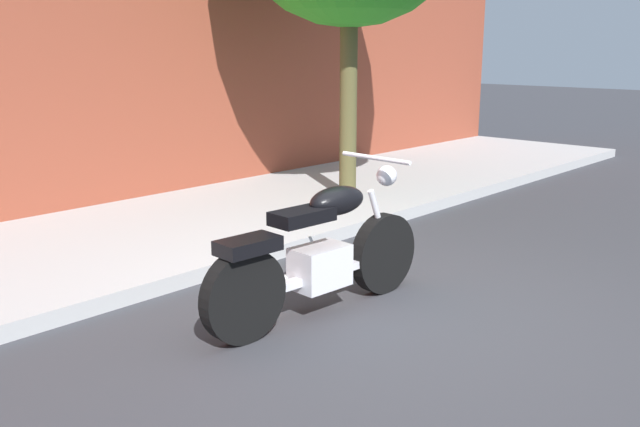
# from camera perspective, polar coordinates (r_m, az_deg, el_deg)

# --- Properties ---
(ground_plane) EXTENTS (60.00, 60.00, 0.00)m
(ground_plane) POSITION_cam_1_polar(r_m,az_deg,el_deg) (5.38, 5.88, -8.45)
(ground_plane) COLOR #38383D
(sidewalk) EXTENTS (18.25, 2.90, 0.14)m
(sidewalk) POSITION_cam_1_polar(r_m,az_deg,el_deg) (7.55, -13.41, -1.68)
(sidewalk) COLOR #B2B2B2
(sidewalk) RESTS_ON ground
(motorcycle) EXTENTS (2.14, 0.70, 1.17)m
(motorcycle) POSITION_cam_1_polar(r_m,az_deg,el_deg) (5.25, -0.05, -3.44)
(motorcycle) COLOR black
(motorcycle) RESTS_ON ground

